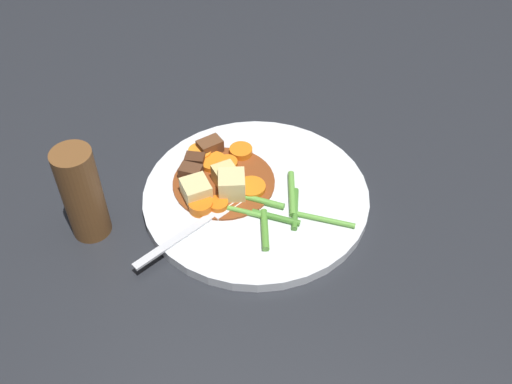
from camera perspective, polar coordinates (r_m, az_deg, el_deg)
The scene contains 25 objects.
ground_plane at distance 0.75m, azimuth -0.00°, elevation -0.75°, with size 3.00×3.00×0.00m, color #26282D.
dinner_plate at distance 0.74m, azimuth -0.00°, elevation -0.38°, with size 0.29×0.29×0.01m, color white.
stew_sauce at distance 0.75m, azimuth -3.06°, elevation 1.16°, with size 0.13×0.13×0.00m, color brown.
carrot_slice_0 at distance 0.76m, azimuth -2.83°, elevation 2.68°, with size 0.03×0.03×0.01m, color orange.
carrot_slice_1 at distance 0.72m, azimuth -3.73°, elevation -1.26°, with size 0.02×0.02×0.01m, color orange.
carrot_slice_2 at distance 0.73m, azimuth -0.47°, elevation 0.34°, with size 0.04×0.04×0.01m, color orange.
carrot_slice_3 at distance 0.78m, azimuth -1.49°, elevation 3.96°, with size 0.03×0.03×0.01m, color orange.
carrot_slice_4 at distance 0.71m, azimuth -5.44°, elevation -1.34°, with size 0.03×0.03×0.01m, color orange.
carrot_slice_5 at distance 0.77m, azimuth -4.25°, elevation 2.90°, with size 0.04×0.04×0.01m, color orange.
carrot_slice_6 at distance 0.78m, azimuth -5.51°, elevation 3.78°, with size 0.03×0.03×0.01m, color orange.
potato_chunk_0 at distance 0.72m, azimuth -5.89°, elevation 0.12°, with size 0.03×0.03×0.03m, color #EAD68C.
potato_chunk_1 at distance 0.74m, azimuth -2.89°, elevation 1.77°, with size 0.03×0.03×0.03m, color #E5CC7A.
potato_chunk_2 at distance 0.72m, azimuth -2.39°, elevation 0.63°, with size 0.03×0.03×0.03m, color #EAD68C.
meat_chunk_0 at distance 0.77m, azimuth -6.01°, elevation 3.04°, with size 0.02×0.03×0.02m, color #4C2B19.
meat_chunk_1 at distance 0.75m, azimuth -6.40°, elevation 1.93°, with size 0.03×0.02×0.02m, color #56331E.
meat_chunk_2 at distance 0.79m, azimuth -4.53°, elevation 4.42°, with size 0.03×0.02×0.02m, color brown.
green_bean_0 at distance 0.73m, azimuth 3.55°, elevation -0.14°, with size 0.01×0.01×0.07m, color #66AD42.
green_bean_1 at distance 0.72m, azimuth 0.12°, elevation -0.77°, with size 0.01×0.01×0.07m, color #66AD42.
green_bean_2 at distance 0.70m, azimuth 1.97°, elevation -2.50°, with size 0.01×0.01×0.06m, color #4C8E33.
green_bean_3 at distance 0.71m, azimuth 6.66°, elevation -2.69°, with size 0.01×0.01×0.08m, color #66AD42.
green_bean_4 at distance 0.71m, azimuth 3.86°, elevation -1.65°, with size 0.01×0.01×0.07m, color #4C8E33.
green_bean_5 at distance 0.69m, azimuth 0.86°, elevation -3.70°, with size 0.01×0.01×0.06m, color #599E38.
green_bean_6 at distance 0.71m, azimuth -1.28°, elevation -1.91°, with size 0.01×0.01×0.05m, color #66AD42.
fork at distance 0.70m, azimuth -5.65°, elevation -3.17°, with size 0.09×0.17×0.00m.
pepper_mill at distance 0.70m, azimuth -16.68°, elevation -0.17°, with size 0.05×0.05×0.12m, color brown.
Camera 1 is at (-0.19, 0.48, 0.54)m, focal length 40.79 mm.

